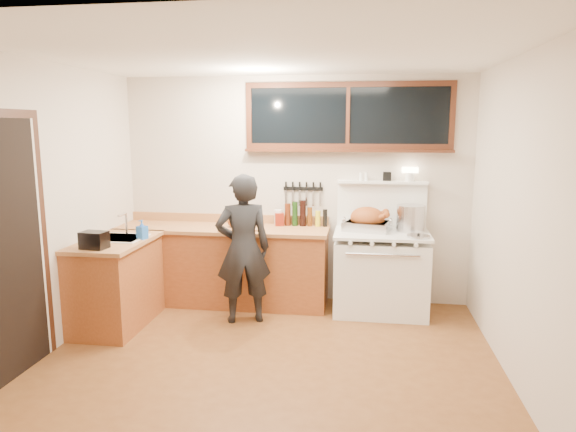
% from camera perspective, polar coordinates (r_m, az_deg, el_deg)
% --- Properties ---
extents(ground_plane, '(4.00, 3.50, 0.02)m').
position_cam_1_polar(ground_plane, '(4.68, -2.18, -15.96)').
color(ground_plane, brown).
extents(room_shell, '(4.10, 3.60, 2.65)m').
position_cam_1_polar(room_shell, '(4.23, -2.33, 4.73)').
color(room_shell, beige).
rests_on(room_shell, ground).
extents(counter_back, '(2.44, 0.64, 1.00)m').
position_cam_1_polar(counter_back, '(6.02, -7.24, -5.35)').
color(counter_back, brown).
rests_on(counter_back, ground).
extents(counter_left, '(0.64, 1.09, 0.90)m').
position_cam_1_polar(counter_left, '(5.59, -18.52, -7.01)').
color(counter_left, brown).
rests_on(counter_left, ground).
extents(sink_unit, '(0.50, 0.45, 0.37)m').
position_cam_1_polar(sink_unit, '(5.55, -18.21, -2.90)').
color(sink_unit, white).
rests_on(sink_unit, counter_left).
extents(vintage_stove, '(1.02, 0.74, 1.58)m').
position_cam_1_polar(vintage_stove, '(5.77, 10.25, -5.97)').
color(vintage_stove, white).
rests_on(vintage_stove, ground).
extents(back_window, '(2.32, 0.13, 0.77)m').
position_cam_1_polar(back_window, '(5.86, 6.66, 10.17)').
color(back_window, black).
rests_on(back_window, room_shell).
extents(left_doorway, '(0.02, 1.04, 2.17)m').
position_cam_1_polar(left_doorway, '(4.63, -28.73, -3.12)').
color(left_doorway, black).
rests_on(left_doorway, ground).
extents(knife_strip, '(0.46, 0.03, 0.28)m').
position_cam_1_polar(knife_strip, '(5.95, 1.69, 2.96)').
color(knife_strip, black).
rests_on(knife_strip, room_shell).
extents(man, '(0.66, 0.54, 1.56)m').
position_cam_1_polar(man, '(5.34, -5.00, -3.65)').
color(man, black).
rests_on(man, ground).
extents(soap_bottle, '(0.11, 0.12, 0.20)m').
position_cam_1_polar(soap_bottle, '(5.42, -15.91, -1.45)').
color(soap_bottle, blue).
rests_on(soap_bottle, counter_left).
extents(toaster, '(0.25, 0.19, 0.16)m').
position_cam_1_polar(toaster, '(5.14, -20.74, -2.52)').
color(toaster, black).
rests_on(toaster, counter_left).
extents(cutting_board, '(0.51, 0.42, 0.15)m').
position_cam_1_polar(cutting_board, '(5.76, -5.46, -0.88)').
color(cutting_board, '#AA7143').
rests_on(cutting_board, counter_back).
extents(roast_turkey, '(0.56, 0.47, 0.26)m').
position_cam_1_polar(roast_turkey, '(5.72, 8.86, -0.55)').
color(roast_turkey, silver).
rests_on(roast_turkey, vintage_stove).
extents(stockpot, '(0.32, 0.32, 0.29)m').
position_cam_1_polar(stockpot, '(5.76, 13.47, -0.23)').
color(stockpot, silver).
rests_on(stockpot, vintage_stove).
extents(saucepan, '(0.19, 0.30, 0.13)m').
position_cam_1_polar(saucepan, '(5.89, 9.78, -0.65)').
color(saucepan, silver).
rests_on(saucepan, vintage_stove).
extents(pot_lid, '(0.28, 0.28, 0.04)m').
position_cam_1_polar(pot_lid, '(5.48, 14.29, -2.19)').
color(pot_lid, silver).
rests_on(pot_lid, vintage_stove).
extents(coffee_tin, '(0.12, 0.10, 0.15)m').
position_cam_1_polar(coffee_tin, '(5.91, -0.96, -0.38)').
color(coffee_tin, maroon).
rests_on(coffee_tin, counter_back).
extents(pitcher, '(0.13, 0.13, 0.18)m').
position_cam_1_polar(pitcher, '(5.95, -1.08, -0.16)').
color(pitcher, white).
rests_on(pitcher, counter_back).
extents(bottle_cluster, '(0.49, 0.07, 0.30)m').
position_cam_1_polar(bottle_cluster, '(5.89, 1.64, 0.11)').
color(bottle_cluster, black).
rests_on(bottle_cluster, counter_back).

